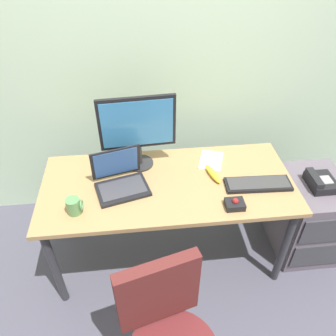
{
  "coord_description": "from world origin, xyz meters",
  "views": [
    {
      "loc": [
        -0.17,
        -1.56,
        2.13
      ],
      "look_at": [
        0.0,
        0.0,
        0.85
      ],
      "focal_mm": 35.47,
      "sensor_mm": 36.0,
      "label": 1
    }
  ],
  "objects_px": {
    "coffee_mug": "(74,206)",
    "banana": "(213,174)",
    "trackball_mouse": "(235,204)",
    "paper_notepad": "(211,161)",
    "file_cabinet": "(307,215)",
    "desk_phone": "(320,182)",
    "keyboard": "(258,184)",
    "laptop": "(120,179)",
    "monitor_main": "(138,127)"
  },
  "relations": [
    {
      "from": "trackball_mouse",
      "to": "file_cabinet",
      "type": "bearing_deg",
      "value": 20.02
    },
    {
      "from": "trackball_mouse",
      "to": "paper_notepad",
      "type": "bearing_deg",
      "value": 96.15
    },
    {
      "from": "desk_phone",
      "to": "laptop",
      "type": "distance_m",
      "value": 1.32
    },
    {
      "from": "keyboard",
      "to": "laptop",
      "type": "xyz_separation_m",
      "value": [
        -0.85,
        0.09,
        0.04
      ]
    },
    {
      "from": "monitor_main",
      "to": "paper_notepad",
      "type": "distance_m",
      "value": 0.56
    },
    {
      "from": "file_cabinet",
      "to": "keyboard",
      "type": "xyz_separation_m",
      "value": [
        -0.47,
        -0.08,
        0.43
      ]
    },
    {
      "from": "monitor_main",
      "to": "laptop",
      "type": "distance_m",
      "value": 0.34
    },
    {
      "from": "keyboard",
      "to": "coffee_mug",
      "type": "xyz_separation_m",
      "value": [
        -1.11,
        -0.11,
        0.04
      ]
    },
    {
      "from": "file_cabinet",
      "to": "trackball_mouse",
      "type": "xyz_separation_m",
      "value": [
        -0.66,
        -0.24,
        0.44
      ]
    },
    {
      "from": "trackball_mouse",
      "to": "banana",
      "type": "height_order",
      "value": "trackball_mouse"
    },
    {
      "from": "keyboard",
      "to": "coffee_mug",
      "type": "distance_m",
      "value": 1.12
    },
    {
      "from": "desk_phone",
      "to": "trackball_mouse",
      "type": "relative_size",
      "value": 1.82
    },
    {
      "from": "paper_notepad",
      "to": "file_cabinet",
      "type": "bearing_deg",
      "value": -15.37
    },
    {
      "from": "file_cabinet",
      "to": "paper_notepad",
      "type": "xyz_separation_m",
      "value": [
        -0.71,
        0.2,
        0.42
      ]
    },
    {
      "from": "laptop",
      "to": "paper_notepad",
      "type": "relative_size",
      "value": 1.75
    },
    {
      "from": "desk_phone",
      "to": "laptop",
      "type": "bearing_deg",
      "value": 178.81
    },
    {
      "from": "trackball_mouse",
      "to": "keyboard",
      "type": "bearing_deg",
      "value": 40.29
    },
    {
      "from": "laptop",
      "to": "file_cabinet",
      "type": "bearing_deg",
      "value": -0.47
    },
    {
      "from": "trackball_mouse",
      "to": "paper_notepad",
      "type": "height_order",
      "value": "trackball_mouse"
    },
    {
      "from": "laptop",
      "to": "keyboard",
      "type": "bearing_deg",
      "value": -5.97
    },
    {
      "from": "banana",
      "to": "desk_phone",
      "type": "bearing_deg",
      "value": -4.69
    },
    {
      "from": "monitor_main",
      "to": "keyboard",
      "type": "xyz_separation_m",
      "value": [
        0.72,
        -0.3,
        -0.28
      ]
    },
    {
      "from": "desk_phone",
      "to": "keyboard",
      "type": "bearing_deg",
      "value": -172.39
    },
    {
      "from": "monitor_main",
      "to": "keyboard",
      "type": "bearing_deg",
      "value": -22.26
    },
    {
      "from": "banana",
      "to": "paper_notepad",
      "type": "bearing_deg",
      "value": 82.14
    },
    {
      "from": "keyboard",
      "to": "laptop",
      "type": "bearing_deg",
      "value": 174.03
    },
    {
      "from": "trackball_mouse",
      "to": "paper_notepad",
      "type": "relative_size",
      "value": 0.53
    },
    {
      "from": "file_cabinet",
      "to": "monitor_main",
      "type": "bearing_deg",
      "value": 169.65
    },
    {
      "from": "coffee_mug",
      "to": "paper_notepad",
      "type": "height_order",
      "value": "coffee_mug"
    },
    {
      "from": "coffee_mug",
      "to": "banana",
      "type": "xyz_separation_m",
      "value": [
        0.85,
        0.23,
        -0.03
      ]
    },
    {
      "from": "coffee_mug",
      "to": "paper_notepad",
      "type": "xyz_separation_m",
      "value": [
        0.87,
        0.38,
        -0.04
      ]
    },
    {
      "from": "monitor_main",
      "to": "coffee_mug",
      "type": "height_order",
      "value": "monitor_main"
    },
    {
      "from": "desk_phone",
      "to": "keyboard",
      "type": "height_order",
      "value": "keyboard"
    },
    {
      "from": "trackball_mouse",
      "to": "paper_notepad",
      "type": "xyz_separation_m",
      "value": [
        -0.05,
        0.44,
        -0.02
      ]
    },
    {
      "from": "laptop",
      "to": "desk_phone",
      "type": "bearing_deg",
      "value": -1.19
    },
    {
      "from": "coffee_mug",
      "to": "desk_phone",
      "type": "bearing_deg",
      "value": 6.13
    },
    {
      "from": "file_cabinet",
      "to": "desk_phone",
      "type": "xyz_separation_m",
      "value": [
        -0.01,
        -0.02,
        0.35
      ]
    },
    {
      "from": "laptop",
      "to": "coffee_mug",
      "type": "distance_m",
      "value": 0.32
    },
    {
      "from": "desk_phone",
      "to": "paper_notepad",
      "type": "bearing_deg",
      "value": 163.22
    },
    {
      "from": "banana",
      "to": "coffee_mug",
      "type": "bearing_deg",
      "value": -164.95
    },
    {
      "from": "trackball_mouse",
      "to": "coffee_mug",
      "type": "relative_size",
      "value": 1.1
    },
    {
      "from": "monitor_main",
      "to": "coffee_mug",
      "type": "xyz_separation_m",
      "value": [
        -0.39,
        -0.4,
        -0.24
      ]
    },
    {
      "from": "desk_phone",
      "to": "monitor_main",
      "type": "relative_size",
      "value": 0.4
    },
    {
      "from": "desk_phone",
      "to": "banana",
      "type": "distance_m",
      "value": 0.73
    },
    {
      "from": "file_cabinet",
      "to": "banana",
      "type": "bearing_deg",
      "value": 176.64
    },
    {
      "from": "banana",
      "to": "file_cabinet",
      "type": "bearing_deg",
      "value": -3.36
    },
    {
      "from": "coffee_mug",
      "to": "paper_notepad",
      "type": "distance_m",
      "value": 0.95
    },
    {
      "from": "trackball_mouse",
      "to": "banana",
      "type": "bearing_deg",
      "value": 103.45
    },
    {
      "from": "file_cabinet",
      "to": "coffee_mug",
      "type": "relative_size",
      "value": 6.21
    },
    {
      "from": "trackball_mouse",
      "to": "monitor_main",
      "type": "bearing_deg",
      "value": 139.1
    }
  ]
}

